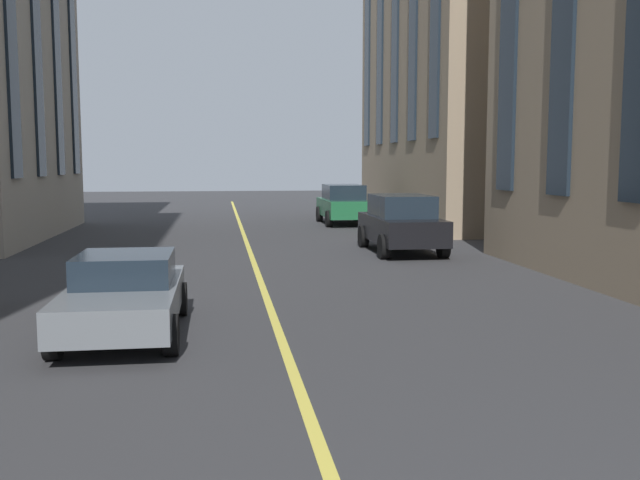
# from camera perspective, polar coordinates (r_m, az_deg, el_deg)

# --- Properties ---
(lane_centre_line) EXTENTS (80.00, 0.16, 0.01)m
(lane_centre_line) POSITION_cam_1_polar(r_m,az_deg,el_deg) (14.38, -3.97, -5.55)
(lane_centre_line) COLOR #D8C64C
(lane_centre_line) RESTS_ON ground_plane
(car_green_mid) EXTENTS (4.70, 2.14, 1.88)m
(car_green_mid) POSITION_cam_1_polar(r_m,az_deg,el_deg) (34.05, 1.88, 2.91)
(car_green_mid) COLOR #1E6038
(car_green_mid) RESTS_ON ground_plane
(car_grey_trailing) EXTENTS (4.40, 1.95, 1.37)m
(car_grey_trailing) POSITION_cam_1_polar(r_m,az_deg,el_deg) (12.66, -15.33, -4.16)
(car_grey_trailing) COLOR slate
(car_grey_trailing) RESTS_ON ground_plane
(car_black_near) EXTENTS (4.70, 2.14, 1.88)m
(car_black_near) POSITION_cam_1_polar(r_m,az_deg,el_deg) (23.43, 6.50, 1.37)
(car_black_near) COLOR black
(car_black_near) RESTS_ON ground_plane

